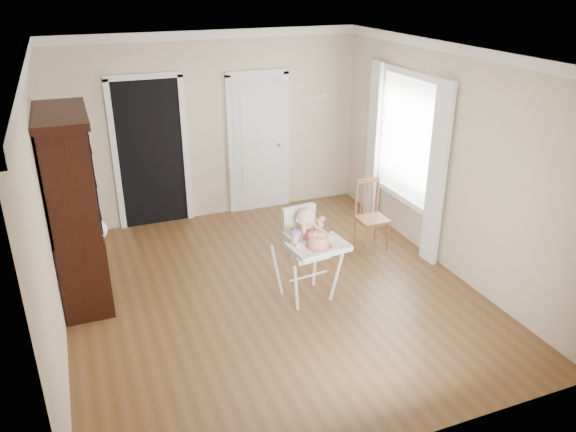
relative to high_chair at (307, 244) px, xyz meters
name	(u,v)px	position (x,y,z in m)	size (l,w,h in m)	color
floor	(272,293)	(-0.33, 0.23, -0.67)	(5.00, 5.00, 0.00)	brown
ceiling	(269,53)	(-0.33, 0.23, 2.03)	(5.00, 5.00, 0.00)	white
wall_back	(212,128)	(-0.33, 2.73, 0.68)	(4.50, 4.50, 0.00)	beige
wall_left	(44,215)	(-2.58, 0.23, 0.68)	(5.00, 5.00, 0.00)	beige
wall_right	(447,160)	(1.92, 0.23, 0.68)	(5.00, 5.00, 0.00)	beige
crown_molding	(269,60)	(-0.33, 0.23, 1.97)	(4.50, 5.00, 0.12)	white
doorway	(151,151)	(-1.23, 2.71, 0.44)	(1.06, 0.05, 2.22)	black
closet_door	(259,145)	(0.37, 2.70, 0.35)	(0.96, 0.09, 2.13)	white
window_right	(405,147)	(1.85, 1.03, 0.62)	(0.13, 1.84, 2.30)	white
high_chair	(307,244)	(0.00, 0.00, 0.00)	(0.69, 0.83, 1.09)	white
baby	(306,231)	(0.00, 0.03, 0.15)	(0.33, 0.25, 0.47)	beige
cake	(319,241)	(0.03, -0.24, 0.15)	(0.29, 0.29, 0.13)	silver
sippy_cup	(295,238)	(-0.18, -0.11, 0.17)	(0.08, 0.08, 0.20)	pink
china_cabinet	(75,209)	(-2.32, 0.96, 0.40)	(0.57, 1.27, 2.14)	black
dining_chair	(371,217)	(1.31, 0.88, -0.24)	(0.38, 0.38, 0.92)	brown
streamer	(282,82)	(0.15, 1.13, 1.57)	(0.03, 0.50, 0.02)	#FF93D3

